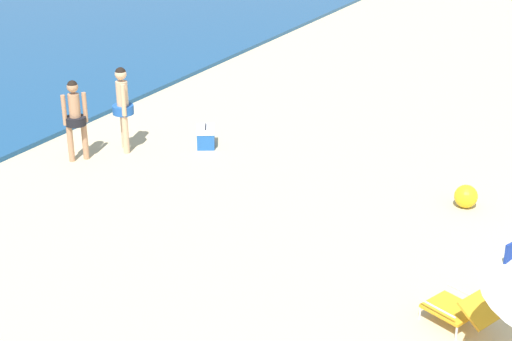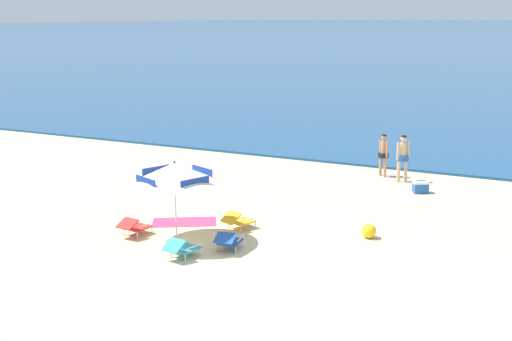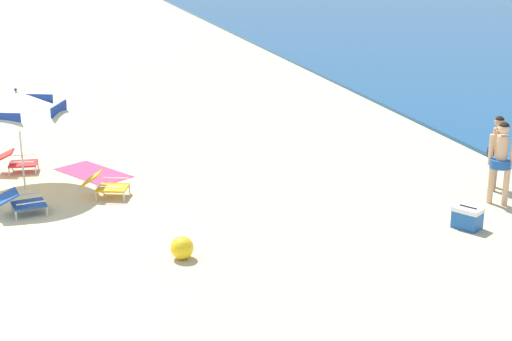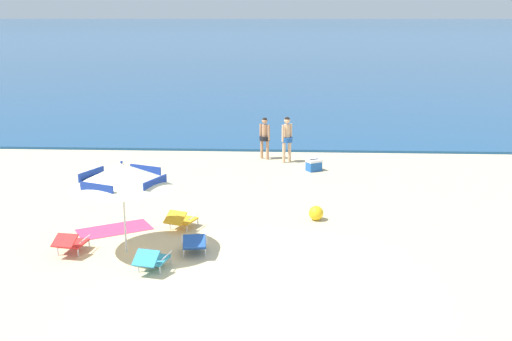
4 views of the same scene
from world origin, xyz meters
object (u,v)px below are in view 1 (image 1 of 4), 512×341
object	(u,v)px
person_standing_near_shore	(123,103)
beach_ball	(466,196)
lounge_chair_beside_umbrella	(461,309)
person_standing_beside	(75,115)
cooler_box	(206,137)

from	to	relation	value
person_standing_near_shore	beach_ball	bearing A→B (deg)	-83.16
lounge_chair_beside_umbrella	person_standing_beside	bearing A→B (deg)	76.86
person_standing_beside	cooler_box	bearing A→B (deg)	-44.16
lounge_chair_beside_umbrella	person_standing_beside	world-z (taller)	person_standing_beside
lounge_chair_beside_umbrella	beach_ball	size ratio (longest dim) A/B	2.64
beach_ball	person_standing_near_shore	bearing A→B (deg)	96.84
person_standing_beside	beach_ball	world-z (taller)	person_standing_beside
person_standing_near_shore	person_standing_beside	size ratio (longest dim) A/B	1.07
lounge_chair_beside_umbrella	person_standing_near_shore	size ratio (longest dim) A/B	0.61
cooler_box	person_standing_near_shore	bearing A→B (deg)	126.95
person_standing_near_shore	person_standing_beside	world-z (taller)	person_standing_near_shore
beach_ball	cooler_box	bearing A→B (deg)	88.17
person_standing_near_shore	cooler_box	xyz separation A→B (m)	(0.95, -1.26, -0.77)
person_standing_near_shore	cooler_box	size ratio (longest dim) A/B	2.78
cooler_box	beach_ball	bearing A→B (deg)	-91.83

